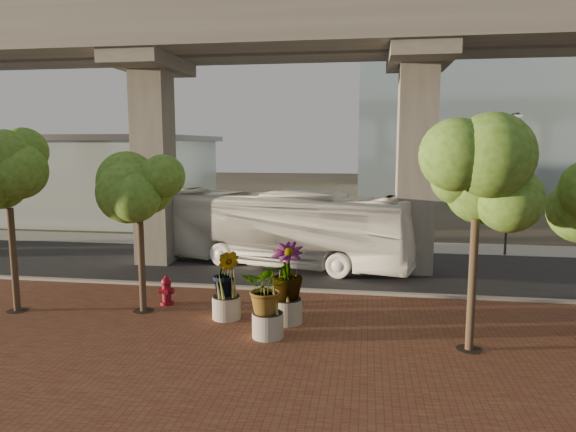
# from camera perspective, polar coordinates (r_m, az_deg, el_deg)

# --- Properties ---
(ground) EXTENTS (160.00, 160.00, 0.00)m
(ground) POSITION_cam_1_polar(r_m,az_deg,el_deg) (22.06, -1.78, -6.90)
(ground) COLOR #333025
(ground) RESTS_ON ground
(brick_plaza) EXTENTS (70.00, 13.00, 0.06)m
(brick_plaza) POSITION_cam_1_polar(r_m,az_deg,el_deg) (14.66, -7.68, -14.69)
(brick_plaza) COLOR brown
(brick_plaza) RESTS_ON ground
(asphalt_road) EXTENTS (90.00, 8.00, 0.04)m
(asphalt_road) POSITION_cam_1_polar(r_m,az_deg,el_deg) (23.96, -0.90, -5.64)
(asphalt_road) COLOR black
(asphalt_road) RESTS_ON ground
(curb_strip) EXTENTS (70.00, 0.25, 0.16)m
(curb_strip) POSITION_cam_1_polar(r_m,az_deg,el_deg) (20.14, -2.83, -8.12)
(curb_strip) COLOR #A2A097
(curb_strip) RESTS_ON ground
(far_sidewalk) EXTENTS (90.00, 3.00, 0.06)m
(far_sidewalk) POSITION_cam_1_polar(r_m,az_deg,el_deg) (29.27, 0.91, -3.12)
(far_sidewalk) COLOR #A2A097
(far_sidewalk) RESTS_ON ground
(transit_viaduct) EXTENTS (72.00, 5.60, 12.40)m
(transit_viaduct) POSITION_cam_1_polar(r_m,az_deg,el_deg) (23.34, -0.94, 11.97)
(transit_viaduct) COLOR gray
(transit_viaduct) RESTS_ON ground
(station_pavilion) EXTENTS (23.00, 13.00, 6.30)m
(station_pavilion) POSITION_cam_1_polar(r_m,az_deg,el_deg) (44.08, -24.18, 4.10)
(station_pavilion) COLOR silver
(station_pavilion) RESTS_ON ground
(transit_bus) EXTENTS (12.87, 6.02, 3.49)m
(transit_bus) POSITION_cam_1_polar(r_m,az_deg,el_deg) (23.97, -0.93, -1.42)
(transit_bus) COLOR white
(transit_bus) RESTS_ON ground
(fire_hydrant) EXTENTS (0.52, 0.47, 1.04)m
(fire_hydrant) POSITION_cam_1_polar(r_m,az_deg,el_deg) (18.72, -13.34, -8.06)
(fire_hydrant) COLOR maroon
(fire_hydrant) RESTS_ON ground
(planter_front) EXTENTS (2.06, 2.06, 2.27)m
(planter_front) POSITION_cam_1_polar(r_m,az_deg,el_deg) (15.03, -2.27, -8.36)
(planter_front) COLOR #A6A096
(planter_front) RESTS_ON ground
(planter_right) EXTENTS (2.39, 2.39, 2.55)m
(planter_right) POSITION_cam_1_polar(r_m,az_deg,el_deg) (16.16, -0.12, -6.56)
(planter_right) COLOR #9D968E
(planter_right) RESTS_ON ground
(planter_left) EXTENTS (2.06, 2.06, 2.26)m
(planter_left) POSITION_cam_1_polar(r_m,az_deg,el_deg) (16.71, -6.90, -6.73)
(planter_left) COLOR #A8A598
(planter_left) RESTS_ON ground
(street_tree_far_west) EXTENTS (3.59, 3.59, 6.21)m
(street_tree_far_west) POSITION_cam_1_polar(r_m,az_deg,el_deg) (19.17, -28.72, 3.85)
(street_tree_far_west) COLOR #4E3E2C
(street_tree_far_west) RESTS_ON ground
(street_tree_near_west) EXTENTS (3.21, 3.21, 5.73)m
(street_tree_near_west) POSITION_cam_1_polar(r_m,az_deg,el_deg) (17.53, -16.27, 3.21)
(street_tree_near_west) COLOR #4E3E2C
(street_tree_near_west) RESTS_ON ground
(street_tree_near_east) EXTENTS (3.52, 3.52, 6.28)m
(street_tree_near_east) POSITION_cam_1_polar(r_m,az_deg,el_deg) (14.40, 20.31, 3.71)
(street_tree_near_east) COLOR #4E3E2C
(street_tree_near_east) RESTS_ON ground
(streetlamp_west) EXTENTS (0.37, 1.07, 7.41)m
(streetlamp_west) POSITION_cam_1_polar(r_m,az_deg,el_deg) (29.08, -15.68, 5.06)
(streetlamp_west) COLOR #29292D
(streetlamp_west) RESTS_ON ground
(streetlamp_east) EXTENTS (0.35, 1.03, 7.12)m
(streetlamp_east) POSITION_cam_1_polar(r_m,az_deg,el_deg) (27.99, 23.44, 4.25)
(streetlamp_east) COLOR #323137
(streetlamp_east) RESTS_ON ground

